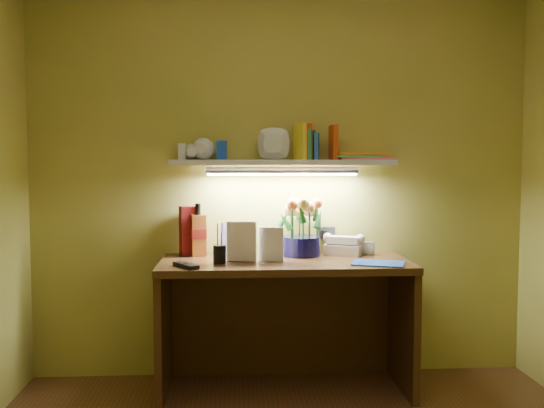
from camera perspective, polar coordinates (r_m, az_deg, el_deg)
The scene contains 13 objects.
desk at distance 3.50m, azimuth 1.22°, elevation -11.39°, with size 1.40×0.60×0.75m, color #39200F.
flower_bouquet at distance 3.56m, azimuth 2.76°, elevation -1.74°, with size 0.25×0.25×0.39m, color #0B0935, non-canonical shape.
telephone at distance 3.64m, azimuth 6.78°, elevation -3.77°, with size 0.21×0.16×0.13m, color beige, non-canonical shape.
desk_clock at distance 3.66m, azimuth 9.03°, elevation -4.14°, with size 0.08×0.04×0.08m, color #B7B8BC.
whisky_bottle at distance 3.58m, azimuth -6.96°, elevation -2.42°, with size 0.08×0.08×0.31m, color #AF5821, non-canonical shape.
whisky_box at distance 3.62m, azimuth -7.90°, elevation -2.51°, with size 0.09×0.09×0.29m, color #5E0D0D.
pen_cup at distance 3.32m, azimuth -4.96°, elevation -4.14°, with size 0.07×0.07×0.17m, color black.
art_card at distance 3.59m, azimuth -3.38°, elevation -3.34°, with size 0.19×0.04×0.19m, color white, non-canonical shape.
tv_remote at distance 3.22m, azimuth -8.10°, elevation -5.74°, with size 0.05×0.19×0.02m, color black.
blue_folder at distance 3.35m, azimuth 10.00°, elevation -5.51°, with size 0.27×0.20×0.01m, color blue.
desk_book_a at distance 3.38m, azimuth -4.29°, elevation -3.51°, with size 0.17×0.02×0.22m, color silver.
desk_book_b at distance 3.37m, azimuth -1.30°, elevation -3.78°, with size 0.14×0.01×0.19m, color silver.
wall_shelf at distance 3.55m, azimuth 1.13°, elevation 4.51°, with size 1.30×0.29×0.24m.
Camera 1 is at (-0.28, -2.16, 1.30)m, focal length 40.00 mm.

